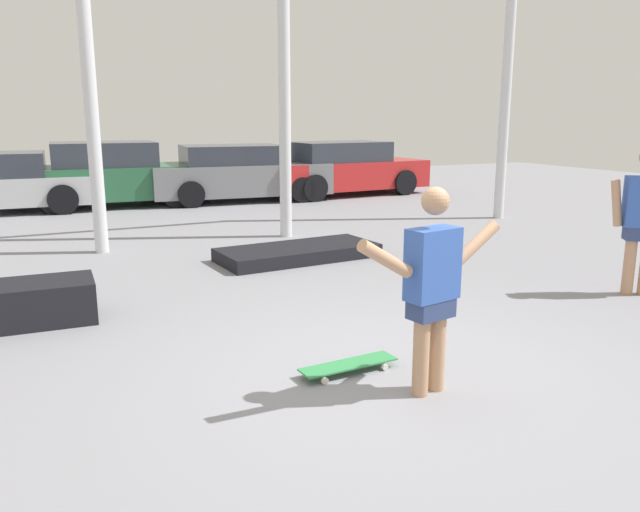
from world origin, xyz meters
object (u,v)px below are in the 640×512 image
skateboard (349,365)px  parked_car_grey (238,174)px  manual_pad (298,253)px  parked_car_green (111,175)px  parked_car_red (342,169)px  skateboarder (432,282)px

skateboard → parked_car_grey: bearing=72.9°
parked_car_grey → manual_pad: bearing=-95.6°
skateboard → parked_car_green: parked_car_green is taller
skateboard → manual_pad: size_ratio=0.36×
parked_car_red → parked_car_green: bearing=171.9°
skateboard → parked_car_green: bearing=88.5°
skateboard → parked_car_grey: size_ratio=0.19×
skateboarder → parked_car_red: (5.04, 11.09, -0.18)m
parked_car_green → parked_car_red: parked_car_green is taller
skateboard → parked_car_red: size_ratio=0.19×
manual_pad → parked_car_green: bearing=103.5°
skateboarder → manual_pad: skateboarder is taller
manual_pad → parked_car_red: 7.76m
skateboarder → parked_car_grey: bearing=69.0°
parked_car_grey → skateboard: bearing=-98.3°
parked_car_green → parked_car_grey: bearing=-4.5°
parked_car_grey → skateboarder: bearing=-95.8°
manual_pad → parked_car_grey: (1.26, 6.60, 0.57)m
parked_car_red → skateboarder: bearing=-118.3°
skateboarder → skateboard: 1.05m
skateboarder → parked_car_green: (-0.76, 11.53, -0.14)m
manual_pad → skateboard: bearing=-107.9°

